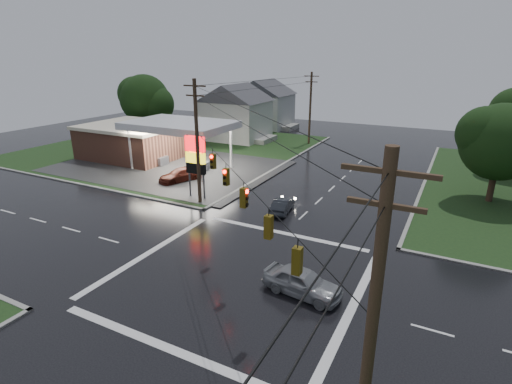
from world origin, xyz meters
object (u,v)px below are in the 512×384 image
at_px(gas_station, 141,139).
at_px(tree_nw_behind, 145,99).
at_px(utility_pole_nw, 197,141).
at_px(pylon_sign, 195,157).
at_px(car_crossing, 302,282).
at_px(car_pump, 180,175).
at_px(house_near, 236,111).
at_px(house_far, 264,103).
at_px(utility_pole_n, 310,107).
at_px(car_north, 282,205).
at_px(tree_ne_near, 502,143).
at_px(utility_pole_se, 370,343).

height_order(gas_station, tree_nw_behind, tree_nw_behind).
bearing_deg(gas_station, utility_pole_nw, -32.23).
height_order(pylon_sign, utility_pole_nw, utility_pole_nw).
height_order(tree_nw_behind, car_crossing, tree_nw_behind).
xyz_separation_m(tree_nw_behind, car_pump, (18.66, -15.99, -5.49)).
height_order(gas_station, utility_pole_nw, utility_pole_nw).
bearing_deg(pylon_sign, house_near, 112.28).
bearing_deg(car_crossing, house_far, 36.13).
relative_size(pylon_sign, car_crossing, 1.31).
relative_size(pylon_sign, house_near, 0.54).
relative_size(utility_pole_n, car_north, 2.82).
xyz_separation_m(house_near, car_pump, (5.76, -22.00, -3.71)).
distance_m(utility_pole_nw, utility_pole_n, 28.50).
bearing_deg(tree_ne_near, utility_pole_se, -98.38).
bearing_deg(pylon_sign, utility_pole_nw, -45.00).
bearing_deg(house_near, utility_pole_nw, -66.63).
bearing_deg(tree_nw_behind, car_crossing, -38.29).
distance_m(utility_pole_se, tree_nw_behind, 58.64).
bearing_deg(car_north, house_near, -60.90).
height_order(pylon_sign, car_crossing, pylon_sign).
height_order(utility_pole_se, house_near, utility_pole_se).
bearing_deg(utility_pole_n, car_pump, -103.33).
distance_m(utility_pole_nw, utility_pole_se, 26.87).
height_order(house_near, car_crossing, house_near).
bearing_deg(utility_pole_se, gas_station, 140.30).
height_order(utility_pole_se, house_far, utility_pole_se).
xyz_separation_m(utility_pole_se, tree_ne_near, (4.64, 31.49, -0.16)).
bearing_deg(car_north, utility_pole_n, -82.43).
relative_size(utility_pole_n, car_crossing, 2.29).
height_order(house_far, tree_ne_near, tree_ne_near).
bearing_deg(car_north, utility_pole_se, 111.07).
xyz_separation_m(utility_pole_n, tree_ne_near, (23.64, -16.01, 0.09)).
bearing_deg(gas_station, car_pump, -28.51).
height_order(pylon_sign, utility_pole_n, utility_pole_n).
distance_m(pylon_sign, car_north, 9.26).
height_order(utility_pole_nw, utility_pole_se, same).
bearing_deg(car_north, car_crossing, 110.85).
distance_m(utility_pole_n, car_north, 28.56).
bearing_deg(house_near, gas_station, -106.17).
xyz_separation_m(utility_pole_se, house_near, (-30.45, 45.50, -1.32)).
height_order(tree_ne_near, car_crossing, tree_ne_near).
bearing_deg(house_far, tree_nw_behind, -123.44).
bearing_deg(utility_pole_n, tree_ne_near, -34.10).
relative_size(house_far, tree_ne_near, 1.23).
bearing_deg(tree_ne_near, utility_pole_nw, -152.14).
xyz_separation_m(house_near, car_crossing, (25.08, -35.99, -3.62)).
height_order(utility_pole_nw, car_pump, utility_pole_nw).
bearing_deg(gas_station, utility_pole_n, 48.53).
distance_m(utility_pole_n, tree_ne_near, 28.55).
relative_size(pylon_sign, utility_pole_nw, 0.55).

